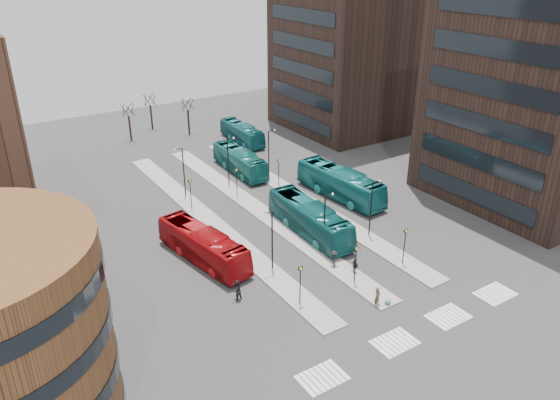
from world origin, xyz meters
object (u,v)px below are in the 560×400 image
teal_bus_d (242,133)px  commuter_a (237,290)px  teal_bus_c (340,183)px  suitcase (388,303)px  red_bus (203,245)px  commuter_c (334,259)px  teal_bus_b (240,161)px  commuter_b (355,266)px  teal_bus_a (310,218)px  traveller (377,297)px

teal_bus_d → commuter_a: size_ratio=5.60×
teal_bus_c → suitcase: bearing=-122.1°
red_bus → commuter_c: (9.87, -7.79, -0.81)m
red_bus → commuter_a: bearing=-103.3°
teal_bus_b → commuter_b: (-3.28, -27.96, -0.79)m
teal_bus_c → commuter_c: (-10.44, -12.21, -0.96)m
teal_bus_b → teal_bus_a: bearing=-95.1°
teal_bus_a → commuter_c: size_ratio=7.43×
suitcase → traveller: bearing=133.2°
teal_bus_b → commuter_c: bearing=-97.6°
suitcase → commuter_b: (0.90, 5.43, 0.53)m
traveller → commuter_a: 11.99m
suitcase → commuter_b: commuter_b is taller
commuter_c → red_bus: bearing=-86.8°
red_bus → commuter_c: 12.60m
teal_bus_d → commuter_c: teal_bus_d is taller
traveller → commuter_b: traveller is taller
suitcase → commuter_c: bearing=75.0°
suitcase → teal_bus_c: teal_bus_c is taller
teal_bus_b → commuter_b: 28.16m
commuter_a → commuter_c: (10.32, -0.27, -0.10)m
suitcase → commuter_c: (-0.01, 7.49, 0.59)m
teal_bus_d → commuter_a: bearing=-118.4°
teal_bus_b → teal_bus_c: size_ratio=0.88×
teal_bus_b → teal_bus_d: size_ratio=1.08×
commuter_a → teal_bus_c: bearing=-159.8°
teal_bus_a → teal_bus_d: size_ratio=1.19×
teal_bus_c → commuter_c: teal_bus_c is taller
commuter_b → commuter_c: size_ratio=0.93×
suitcase → teal_bus_d: size_ratio=0.05×
teal_bus_a → traveller: (-2.74, -13.69, -0.84)m
commuter_c → suitcase: bearing=41.5°
teal_bus_b → commuter_c: 26.25m
teal_bus_c → teal_bus_b: bearing=110.4°
teal_bus_a → teal_bus_c: (8.49, 5.51, 0.06)m
traveller → commuter_a: size_ratio=0.96×
teal_bus_b → commuter_b: size_ratio=7.20×
traveller → commuter_b: size_ratio=1.15×
teal_bus_c → teal_bus_d: size_ratio=1.23×
commuter_b → teal_bus_a: bearing=-5.2°
suitcase → traveller: 1.14m
teal_bus_a → commuter_b: 8.86m
teal_bus_b → traveller: bearing=-97.0°
commuter_a → commuter_c: commuter_a is taller
teal_bus_b → commuter_c: size_ratio=6.73×
teal_bus_b → teal_bus_c: 15.06m
teal_bus_d → commuter_c: (-10.49, -36.60, -0.63)m
suitcase → teal_bus_c: size_ratio=0.04×
teal_bus_b → commuter_a: teal_bus_b is taller
teal_bus_a → traveller: teal_bus_a is taller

